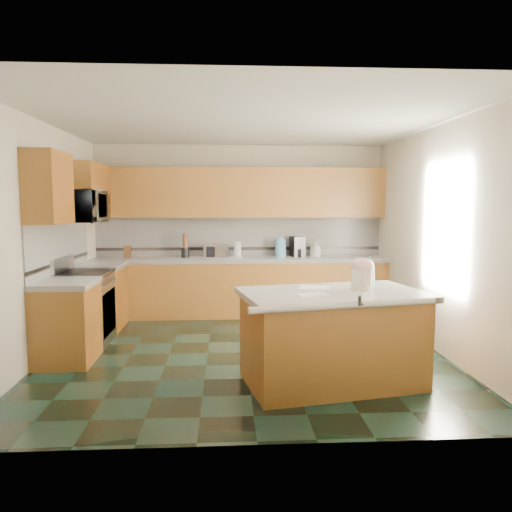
{
  "coord_description": "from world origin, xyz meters",
  "views": [
    {
      "loc": [
        -0.22,
        -5.8,
        1.77
      ],
      "look_at": [
        0.15,
        0.35,
        1.12
      ],
      "focal_mm": 35.0,
      "sensor_mm": 36.0,
      "label": 1
    }
  ],
  "objects": [
    {
      "name": "coffee_carafe",
      "position": [
        0.92,
        2.03,
        0.99
      ],
      "size": [
        0.13,
        0.13,
        0.13
      ],
      "primitive_type": "cylinder",
      "color": "black",
      "rests_on": "back_countertop"
    },
    {
      "name": "soap_bottle_back",
      "position": [
        1.21,
        2.05,
        1.05
      ],
      "size": [
        0.17,
        0.17,
        0.26
      ],
      "primitive_type": "imported",
      "rotation": [
        0.0,
        0.0,
        0.69
      ],
      "color": "white",
      "rests_on": "back_countertop"
    },
    {
      "name": "microwave",
      "position": [
        -2.0,
        0.5,
        1.73
      ],
      "size": [
        0.5,
        0.73,
        0.41
      ],
      "primitive_type": "imported",
      "rotation": [
        0.0,
        0.0,
        1.57
      ],
      "color": "#B7B7BC",
      "rests_on": "wall_left"
    },
    {
      "name": "wall_front",
      "position": [
        0.0,
        -2.32,
        1.35
      ],
      "size": [
        4.6,
        0.04,
        2.7
      ],
      "primitive_type": "cube",
      "color": "beige",
      "rests_on": "ground"
    },
    {
      "name": "coffee_maker",
      "position": [
        0.92,
        2.08,
        1.08
      ],
      "size": [
        0.24,
        0.25,
        0.33
      ],
      "primitive_type": "cube",
      "rotation": [
        0.0,
        0.0,
        0.25
      ],
      "color": "black",
      "rests_on": "back_countertop"
    },
    {
      "name": "back_backsplash",
      "position": [
        0.0,
        2.29,
        1.24
      ],
      "size": [
        4.6,
        0.02,
        0.63
      ],
      "primitive_type": "cube",
      "color": "silver",
      "rests_on": "back_countertop"
    },
    {
      "name": "left_base_cab_front",
      "position": [
        -2.0,
        -0.24,
        0.43
      ],
      "size": [
        0.6,
        0.72,
        0.86
      ],
      "primitive_type": "cube",
      "color": "#542A0B",
      "rests_on": "ground"
    },
    {
      "name": "water_jug_neck",
      "position": [
        0.65,
        2.06,
        1.23
      ],
      "size": [
        0.08,
        0.08,
        0.04
      ],
      "primitive_type": "cylinder",
      "color": "#5A98CF",
      "rests_on": "water_jug"
    },
    {
      "name": "back_base_cab",
      "position": [
        0.0,
        2.0,
        0.43
      ],
      "size": [
        4.6,
        0.6,
        0.86
      ],
      "primitive_type": "cube",
      "color": "#542A0B",
      "rests_on": "ground"
    },
    {
      "name": "left_base_cab_rear",
      "position": [
        -2.0,
        1.29,
        0.43
      ],
      "size": [
        0.6,
        0.82,
        0.86
      ],
      "primitive_type": "cube",
      "color": "#542A0B",
      "rests_on": "ground"
    },
    {
      "name": "knife_block",
      "position": [
        -1.76,
        2.05,
        1.01
      ],
      "size": [
        0.11,
        0.14,
        0.21
      ],
      "primitive_type": "cube",
      "rotation": [
        -0.31,
        0.0,
        0.02
      ],
      "color": "#472814",
      "rests_on": "back_countertop"
    },
    {
      "name": "left_accent_band",
      "position": [
        -2.28,
        0.55,
        1.04
      ],
      "size": [
        0.01,
        2.3,
        0.05
      ],
      "primitive_type": "cube",
      "color": "black",
      "rests_on": "wall_left"
    },
    {
      "name": "paper_towel",
      "position": [
        -0.04,
        2.1,
        1.04
      ],
      "size": [
        0.11,
        0.11,
        0.24
      ],
      "primitive_type": "cylinder",
      "color": "white",
      "rests_on": "back_countertop"
    },
    {
      "name": "soap_bottle_island",
      "position": [
        1.21,
        -0.92,
        1.08
      ],
      "size": [
        0.15,
        0.15,
        0.32
      ],
      "primitive_type": "imported",
      "rotation": [
        0.0,
        0.0,
        -0.24
      ],
      "color": "teal",
      "rests_on": "island_top"
    },
    {
      "name": "range_body",
      "position": [
        -2.0,
        0.5,
        0.44
      ],
      "size": [
        0.6,
        0.76,
        0.88
      ],
      "primitive_type": "cube",
      "color": "#B7B7BC",
      "rests_on": "ground"
    },
    {
      "name": "range_cooktop",
      "position": [
        -2.0,
        0.5,
        0.9
      ],
      "size": [
        0.62,
        0.78,
        0.04
      ],
      "primitive_type": "cube",
      "color": "black",
      "rests_on": "range_body"
    },
    {
      "name": "ceiling",
      "position": [
        0.0,
        0.0,
        2.7
      ],
      "size": [
        4.6,
        4.6,
        0.0
      ],
      "primitive_type": "plane",
      "color": "white",
      "rests_on": "ground"
    },
    {
      "name": "island_base",
      "position": [
        0.81,
        -1.08,
        0.43
      ],
      "size": [
        1.79,
        1.23,
        0.86
      ],
      "primitive_type": "cube",
      "rotation": [
        0.0,
        0.0,
        0.19
      ],
      "color": "#542A0B",
      "rests_on": "ground"
    },
    {
      "name": "paper_sheet_a",
      "position": [
        0.59,
        -1.26,
        0.92
      ],
      "size": [
        0.34,
        0.29,
        0.0
      ],
      "primitive_type": "cube",
      "rotation": [
        0.0,
        0.0,
        0.28
      ],
      "color": "white",
      "rests_on": "island_top"
    },
    {
      "name": "left_backsplash",
      "position": [
        -2.29,
        0.55,
        1.24
      ],
      "size": [
        0.02,
        2.3,
        0.63
      ],
      "primitive_type": "cube",
      "color": "silver",
      "rests_on": "wall_left"
    },
    {
      "name": "island_bullnose",
      "position": [
        0.81,
        -1.6,
        0.89
      ],
      "size": [
        1.72,
        0.39,
        0.06
      ],
      "primitive_type": "cylinder",
      "rotation": [
        0.0,
        1.57,
        0.19
      ],
      "color": "white",
      "rests_on": "island_base"
    },
    {
      "name": "treat_jar_knob",
      "position": [
        1.11,
        -1.01,
        1.22
      ],
      "size": [
        0.07,
        0.03,
        0.03
      ],
      "primitive_type": "cylinder",
      "rotation": [
        0.0,
        1.57,
        0.0
      ],
      "color": "tan",
      "rests_on": "treat_jar_lid"
    },
    {
      "name": "utensil_crock",
      "position": [
        -0.87,
        2.08,
        1.0
      ],
      "size": [
        0.12,
        0.12,
        0.15
      ],
      "primitive_type": "cylinder",
      "color": "black",
      "rests_on": "back_countertop"
    },
    {
      "name": "back_upper_cab",
      "position": [
        0.0,
        2.13,
        1.94
      ],
      "size": [
        4.6,
        0.33,
        0.78
      ],
      "primitive_type": "cube",
      "color": "#542A0B",
      "rests_on": "wall_back"
    },
    {
      "name": "left_counter_front",
      "position": [
        -2.0,
        -0.24,
        0.89
      ],
      "size": [
        0.64,
        0.72,
        0.06
      ],
      "primitive_type": "cube",
      "color": "white",
      "rests_on": "left_base_cab_front"
    },
    {
      "name": "paper_towel_base",
      "position": [
        -0.04,
        2.1,
        0.93
      ],
      "size": [
        0.16,
        0.16,
        0.01
      ],
      "primitive_type": "cylinder",
      "color": "#B7B7BC",
      "rests_on": "back_countertop"
    },
    {
      "name": "paper_sheet_b",
      "position": [
        0.67,
        -0.84,
        0.92
      ],
      "size": [
        0.36,
        0.3,
        0.0
      ],
      "primitive_type": "cube",
      "rotation": [
        0.0,
        0.0,
        -0.24
      ],
      "color": "white",
      "rests_on": "island_top"
    },
    {
      "name": "window_light_proxy",
      "position": [
        2.29,
        -0.2,
        1.5
      ],
      "size": [
        0.02,
        1.4,
        1.1
      ],
      "primitive_type": "cube",
      "color": "white",
      "rests_on": "wall_right"
    },
    {
      "name": "left_counter_rear",
      "position": [
        -2.0,
        1.29,
        0.89
      ],
      "size": [
        0.64,
        0.82,
        0.06
      ],
      "primitive_type": "cube",
      "color": "white",
      "rests_on": "left_base_cab_rear"
    },
    {
      "name": "range_handle",
      "position": [
        -1.68,
        0.5,
        0.78
      ],
      "size": [
        0.02,
        0.66,
        0.02
      ],
      "primitive_type": "cylinder",
      "rotation": [
        1.57,
        0.0,
        0.0
      ],
      "color": "#B7B7BC",
      "rests_on": "range_body"
    },
    {
      "name": "range_oven_door",
      "position": [
        -1.71,
        0.5,
        0.4
      ],
      "size": [
        0.02,
        0.68,
        0.55
      ],
      "primitive_type": "cube",
      "color": "black",
      "rests_on": "range_body"
    },
    {
      "name": "soap_back_cap",
      "position": [
        1.21,
        2.05,
        1.19
      ],
      "size": [
        0.02,
        0.02,
        0.03
      ],
      "primitive_type": "cylinder",
      "color": "red",
      "rests_on": "soap_bottle_back"
    },
    {
      "name": "treat_jar_knob_end_l",
      "position": [
        1.08,
        -1.01,
        1.22
      ],
      "size": [
        0.04,
        0.04,
        0.04
      ],
      "primitive_type": "sphere",
      "color": "tan",
      "rests_on": "treat_jar_lid"
    },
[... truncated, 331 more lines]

